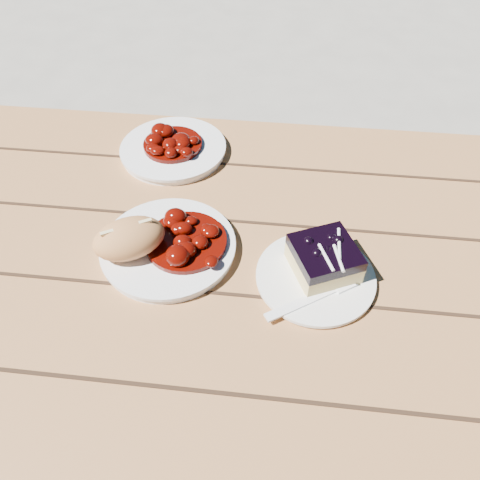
# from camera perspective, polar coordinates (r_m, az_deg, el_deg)

# --- Properties ---
(ground) EXTENTS (60.00, 60.00, 0.00)m
(ground) POSITION_cam_1_polar(r_m,az_deg,el_deg) (1.49, -14.38, -19.89)
(ground) COLOR gray
(ground) RESTS_ON ground
(picnic_table) EXTENTS (2.00, 1.55, 0.75)m
(picnic_table) POSITION_cam_1_polar(r_m,az_deg,el_deg) (0.99, -20.64, -6.23)
(picnic_table) COLOR brown
(picnic_table) RESTS_ON ground
(main_plate) EXTENTS (0.22, 0.22, 0.02)m
(main_plate) POSITION_cam_1_polar(r_m,az_deg,el_deg) (0.79, -8.71, -0.94)
(main_plate) COLOR white
(main_plate) RESTS_ON picnic_table
(goulash_stew) EXTENTS (0.13, 0.13, 0.04)m
(goulash_stew) POSITION_cam_1_polar(r_m,az_deg,el_deg) (0.76, -6.69, 0.59)
(goulash_stew) COLOR #530802
(goulash_stew) RESTS_ON main_plate
(bread_roll) EXTENTS (0.14, 0.12, 0.06)m
(bread_roll) POSITION_cam_1_polar(r_m,az_deg,el_deg) (0.76, -13.36, 0.20)
(bread_roll) COLOR tan
(bread_roll) RESTS_ON main_plate
(dessert_plate) EXTENTS (0.18, 0.18, 0.01)m
(dessert_plate) POSITION_cam_1_polar(r_m,az_deg,el_deg) (0.75, 9.16, -4.54)
(dessert_plate) COLOR white
(dessert_plate) RESTS_ON picnic_table
(blueberry_cake) EXTENTS (0.12, 0.12, 0.05)m
(blueberry_cake) POSITION_cam_1_polar(r_m,az_deg,el_deg) (0.74, 10.21, -2.21)
(blueberry_cake) COLOR #E8CD7E
(blueberry_cake) RESTS_ON dessert_plate
(fork_dessert) EXTENTS (0.15, 0.11, 0.00)m
(fork_dessert) POSITION_cam_1_polar(r_m,az_deg,el_deg) (0.71, 7.61, -7.51)
(fork_dessert) COLOR white
(fork_dessert) RESTS_ON dessert_plate
(second_plate) EXTENTS (0.21, 0.21, 0.02)m
(second_plate) POSITION_cam_1_polar(r_m,az_deg,el_deg) (0.99, -8.12, 10.83)
(second_plate) COLOR white
(second_plate) RESTS_ON picnic_table
(second_stew) EXTENTS (0.12, 0.12, 0.04)m
(second_stew) POSITION_cam_1_polar(r_m,az_deg,el_deg) (0.97, -8.30, 12.20)
(second_stew) COLOR #530802
(second_stew) RESTS_ON second_plate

